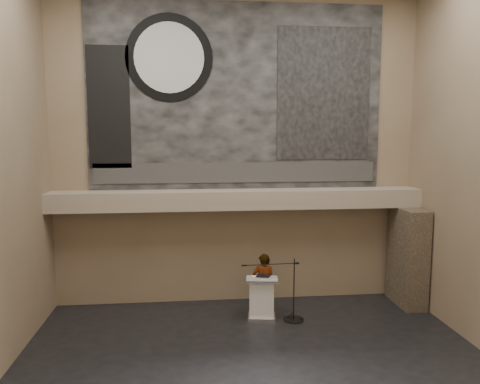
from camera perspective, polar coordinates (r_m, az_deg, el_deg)
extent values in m
plane|color=black|center=(10.12, 2.05, -20.69)|extent=(10.00, 10.00, 0.00)
cube|color=#7D6B4F|center=(12.92, -0.38, 5.07)|extent=(10.00, 0.02, 8.50)
cube|color=#7D6B4F|center=(5.04, 8.70, 1.56)|extent=(10.00, 0.02, 8.50)
cube|color=gray|center=(12.64, -0.19, -0.90)|extent=(10.00, 0.80, 0.50)
cylinder|color=#B2893D|center=(12.58, -7.44, -2.29)|extent=(0.04, 0.04, 0.06)
cylinder|color=#B2893D|center=(12.97, 8.22, -2.02)|extent=(0.04, 0.04, 0.06)
cube|color=black|center=(12.92, -0.37, 11.51)|extent=(8.00, 0.05, 5.00)
cube|color=#2F2F2F|center=(12.89, -0.34, 2.39)|extent=(7.76, 0.02, 0.55)
cylinder|color=black|center=(12.94, -8.63, 15.88)|extent=(2.30, 0.02, 2.30)
cylinder|color=silver|center=(12.92, -8.63, 15.89)|extent=(1.84, 0.02, 1.84)
cube|color=black|center=(13.34, 10.18, 11.69)|extent=(2.60, 0.02, 3.60)
cube|color=black|center=(12.97, -15.70, 9.89)|extent=(1.10, 0.02, 3.20)
cube|color=#3D3226|center=(13.81, 19.76, -7.40)|extent=(0.60, 1.40, 2.70)
cube|color=silver|center=(12.44, 2.64, -14.96)|extent=(0.77, 0.63, 0.08)
cube|color=white|center=(12.25, 2.65, -12.71)|extent=(0.67, 0.51, 0.96)
cube|color=white|center=(12.07, 2.68, -10.47)|extent=(0.86, 0.67, 0.14)
cube|color=black|center=(12.09, 2.85, -10.21)|extent=(0.40, 0.37, 0.04)
cube|color=white|center=(12.06, 2.02, -10.32)|extent=(0.22, 0.30, 0.00)
imported|color=beige|center=(12.50, 2.90, -11.10)|extent=(0.61, 0.43, 1.61)
cylinder|color=black|center=(12.41, 6.54, -15.19)|extent=(0.52, 0.52, 0.02)
cylinder|color=black|center=(12.14, 6.59, -11.74)|extent=(0.03, 0.03, 1.61)
cylinder|color=black|center=(11.78, 3.61, -8.80)|extent=(1.42, 0.09, 0.02)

